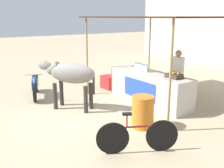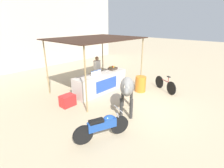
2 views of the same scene
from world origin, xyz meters
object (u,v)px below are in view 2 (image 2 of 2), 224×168
motorcycle_parked (103,126)px  bicycle_leaning (165,85)px  water_barrel (140,84)px  stall_counter (101,83)px  vendor_behind_counter (97,71)px  cooler_box (68,101)px  fruit_crate (113,68)px  cow (127,88)px

motorcycle_parked → bicycle_leaning: motorcycle_parked is taller
water_barrel → stall_counter: bearing=132.9°
water_barrel → motorcycle_parked: (-4.00, -1.28, 0.03)m
vendor_behind_counter → bicycle_leaning: 3.64m
water_barrel → bicycle_leaning: bearing=-46.4°
stall_counter → cooler_box: 2.10m
fruit_crate → motorcycle_parked: size_ratio=0.26×
cooler_box → fruit_crate: bearing=3.0°
motorcycle_parked → fruit_crate: bearing=38.1°
vendor_behind_counter → water_barrel: vendor_behind_counter is taller
cooler_box → bicycle_leaning: bicycle_leaning is taller
cooler_box → cow: bearing=-61.0°
fruit_crate → vendor_behind_counter: vendor_behind_counter is taller
bicycle_leaning → fruit_crate: bearing=117.7°
cow → motorcycle_parked: (-1.77, -0.46, -0.60)m
cow → bicycle_leaning: size_ratio=1.14×
cow → fruit_crate: bearing=52.3°
stall_counter → vendor_behind_counter: vendor_behind_counter is taller
vendor_behind_counter → bicycle_leaning: size_ratio=1.11×
cooler_box → bicycle_leaning: 4.89m
fruit_crate → cooler_box: size_ratio=0.73×
vendor_behind_counter → motorcycle_parked: (-3.09, -3.50, -0.42)m
cow → motorcycle_parked: cow is taller
cooler_box → cow: (1.22, -2.19, 0.79)m
stall_counter → cow: (-0.86, -2.29, 0.55)m
cooler_box → motorcycle_parked: motorcycle_parked is taller
cooler_box → bicycle_leaning: (4.32, -2.29, 0.11)m
cow → stall_counter: bearing=69.4°
bicycle_leaning → stall_counter: bearing=133.2°
stall_counter → vendor_behind_counter: bearing=58.3°
fruit_crate → cooler_box: (-3.04, -0.16, -0.80)m
vendor_behind_counter → stall_counter: bearing=-121.7°
vendor_behind_counter → motorcycle_parked: vendor_behind_counter is taller
stall_counter → motorcycle_parked: (-2.63, -2.75, -0.05)m
fruit_crate → cow: size_ratio=0.26×
cooler_box → water_barrel: (3.45, -1.37, 0.16)m
vendor_behind_counter → cow: size_ratio=0.98×
water_barrel → motorcycle_parked: bearing=-162.3°
water_barrel → motorcycle_parked: size_ratio=0.47×
motorcycle_parked → vendor_behind_counter: bearing=48.5°
fruit_crate → bicycle_leaning: 2.85m
motorcycle_parked → cooler_box: bearing=78.3°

